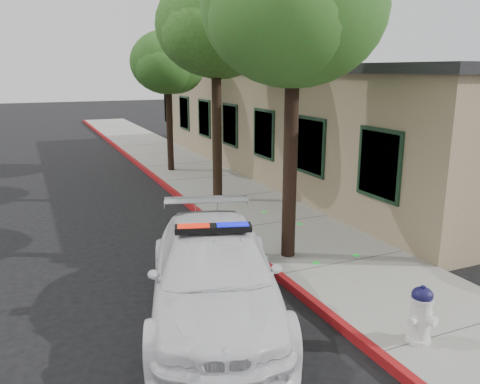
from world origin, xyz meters
name	(u,v)px	position (x,y,z in m)	size (l,w,h in m)	color
ground	(278,281)	(0.00, 0.00, 0.00)	(120.00, 120.00, 0.00)	black
sidewalk	(277,225)	(1.60, 3.00, 0.07)	(3.20, 60.00, 0.15)	gray
red_curb	(224,232)	(0.06, 3.00, 0.08)	(0.14, 60.00, 0.16)	maroon
clapboard_building	(319,119)	(6.69, 9.00, 2.13)	(7.30, 20.89, 4.24)	#9C8B66
police_car	(214,274)	(-1.63, -0.76, 0.76)	(3.55, 5.58, 1.63)	white
fire_hydrant	(421,314)	(0.78, -2.99, 0.59)	(0.51, 0.44, 0.89)	silver
street_tree_near	(295,15)	(0.71, 0.83, 5.11)	(3.74, 3.63, 6.65)	black
street_tree_mid	(215,31)	(1.01, 5.90, 5.17)	(3.48, 3.62, 6.65)	black
street_tree_far	(169,66)	(1.00, 10.90, 4.23)	(2.94, 2.94, 5.43)	black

